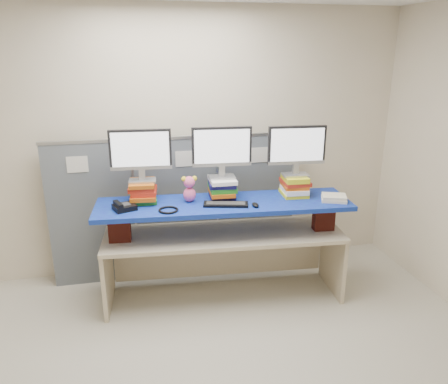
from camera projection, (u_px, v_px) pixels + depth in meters
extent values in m
cube|color=beige|center=(206.00, 210.00, 2.76)|extent=(5.00, 4.00, 2.80)
cube|color=#51585F|center=(92.00, 216.00, 4.43)|extent=(0.85, 0.05, 1.50)
cube|color=#51585F|center=(177.00, 209.00, 4.61)|extent=(0.85, 0.05, 1.50)
cube|color=#51585F|center=(256.00, 203.00, 4.79)|extent=(0.85, 0.05, 1.50)
cube|color=#A8AAAF|center=(174.00, 138.00, 4.37)|extent=(2.60, 0.06, 0.03)
cube|color=silver|center=(77.00, 164.00, 4.21)|extent=(0.20, 0.00, 0.16)
cube|color=silver|center=(161.00, 160.00, 4.38)|extent=(0.20, 0.00, 0.16)
cube|color=silver|center=(185.00, 159.00, 4.43)|extent=(0.20, 0.00, 0.16)
cube|color=silver|center=(261.00, 155.00, 4.59)|extent=(0.20, 0.00, 0.16)
cube|color=#C7B698|center=(224.00, 235.00, 4.18)|extent=(2.32, 0.84, 0.04)
cube|color=#C7B698|center=(108.00, 275.00, 4.14)|extent=(0.09, 0.62, 0.65)
cube|color=#C7B698|center=(333.00, 260.00, 4.43)|extent=(0.09, 0.62, 0.65)
cube|color=maroon|center=(119.00, 227.00, 3.95)|extent=(0.20, 0.12, 0.27)
cube|color=maroon|center=(324.00, 216.00, 4.21)|extent=(0.20, 0.12, 0.27)
cube|color=#130B90|center=(224.00, 204.00, 4.08)|extent=(2.41, 0.78, 0.04)
cube|color=#248727|center=(143.00, 199.00, 4.09)|extent=(0.25, 0.27, 0.04)
cube|color=#C05712|center=(143.00, 196.00, 4.06)|extent=(0.26, 0.32, 0.04)
cube|color=#B62714|center=(144.00, 191.00, 4.06)|extent=(0.26, 0.30, 0.04)
cube|color=#B62714|center=(142.00, 187.00, 4.05)|extent=(0.26, 0.31, 0.04)
cube|color=#C05712|center=(142.00, 183.00, 4.03)|extent=(0.25, 0.31, 0.03)
cube|color=#14114E|center=(222.00, 195.00, 4.18)|extent=(0.26, 0.28, 0.05)
cube|color=#C05712|center=(222.00, 192.00, 4.15)|extent=(0.24, 0.30, 0.04)
cube|color=#248727|center=(222.00, 187.00, 4.16)|extent=(0.26, 0.30, 0.04)
cube|color=#14114E|center=(222.00, 184.00, 4.14)|extent=(0.28, 0.30, 0.04)
cube|color=white|center=(222.00, 180.00, 4.12)|extent=(0.24, 0.29, 0.04)
cube|color=yellow|center=(294.00, 193.00, 4.27)|extent=(0.25, 0.29, 0.03)
cube|color=white|center=(294.00, 190.00, 4.25)|extent=(0.24, 0.29, 0.05)
cube|color=#C05712|center=(294.00, 185.00, 4.25)|extent=(0.26, 0.29, 0.03)
cube|color=#B62714|center=(295.00, 182.00, 4.24)|extent=(0.25, 0.28, 0.04)
cube|color=yellow|center=(295.00, 178.00, 4.21)|extent=(0.24, 0.28, 0.05)
cube|color=#9FA0A4|center=(142.00, 181.00, 4.02)|extent=(0.26, 0.17, 0.02)
cube|color=#9FA0A4|center=(142.00, 174.00, 4.00)|extent=(0.06, 0.05, 0.10)
cube|color=black|center=(140.00, 150.00, 3.93)|extent=(0.56, 0.08, 0.37)
cube|color=white|center=(141.00, 150.00, 3.91)|extent=(0.51, 0.04, 0.32)
cube|color=#9FA0A4|center=(222.00, 177.00, 4.12)|extent=(0.26, 0.17, 0.02)
cube|color=#9FA0A4|center=(222.00, 171.00, 4.10)|extent=(0.06, 0.05, 0.10)
cube|color=black|center=(222.00, 147.00, 4.03)|extent=(0.56, 0.08, 0.37)
cube|color=white|center=(222.00, 147.00, 4.01)|extent=(0.51, 0.04, 0.32)
cube|color=#9FA0A4|center=(295.00, 175.00, 4.21)|extent=(0.26, 0.17, 0.02)
cube|color=#9FA0A4|center=(296.00, 169.00, 4.20)|extent=(0.06, 0.05, 0.10)
cube|color=black|center=(297.00, 145.00, 4.12)|extent=(0.56, 0.08, 0.37)
cube|color=white|center=(298.00, 146.00, 4.10)|extent=(0.51, 0.04, 0.32)
cube|color=black|center=(226.00, 204.00, 3.98)|extent=(0.43, 0.23, 0.02)
cube|color=#2F3032|center=(226.00, 203.00, 3.98)|extent=(0.36, 0.17, 0.00)
ellipsoid|color=black|center=(255.00, 205.00, 3.96)|extent=(0.08, 0.12, 0.03)
cube|color=black|center=(125.00, 207.00, 3.88)|extent=(0.23, 0.22, 0.05)
cube|color=#2F3032|center=(124.00, 204.00, 3.87)|extent=(0.12, 0.12, 0.01)
cube|color=black|center=(118.00, 204.00, 3.84)|extent=(0.09, 0.17, 0.03)
torus|color=black|center=(168.00, 210.00, 3.85)|extent=(0.20, 0.20, 0.02)
ellipsoid|color=#F75E98|center=(190.00, 195.00, 4.07)|extent=(0.12, 0.11, 0.14)
sphere|color=#F75E98|center=(189.00, 182.00, 4.03)|extent=(0.11, 0.11, 0.11)
sphere|color=yellow|center=(184.00, 179.00, 4.01)|extent=(0.05, 0.05, 0.05)
sphere|color=yellow|center=(194.00, 178.00, 4.03)|extent=(0.05, 0.05, 0.05)
cube|color=beige|center=(334.00, 199.00, 4.11)|extent=(0.28, 0.25, 0.03)
cube|color=beige|center=(334.00, 196.00, 4.10)|extent=(0.27, 0.24, 0.03)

